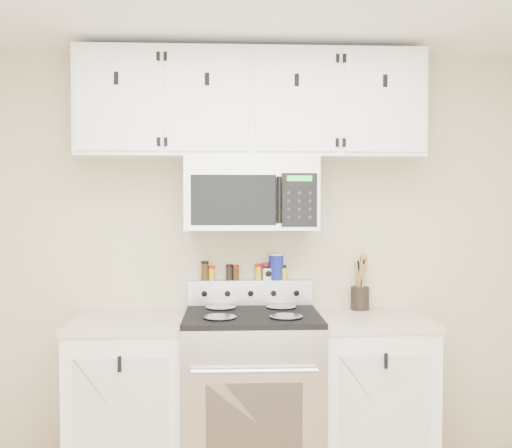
{
  "coord_description": "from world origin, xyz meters",
  "views": [
    {
      "loc": [
        -0.12,
        -1.79,
        1.56
      ],
      "look_at": [
        0.02,
        1.45,
        1.45
      ],
      "focal_mm": 40.0,
      "sensor_mm": 36.0,
      "label": 1
    }
  ],
  "objects_px": {
    "salt_canister": "(276,267)",
    "microwave": "(251,194)",
    "utensil_crock": "(360,296)",
    "range": "(252,393)"
  },
  "relations": [
    {
      "from": "range",
      "to": "microwave",
      "type": "bearing_deg",
      "value": 89.77
    },
    {
      "from": "microwave",
      "to": "utensil_crock",
      "type": "distance_m",
      "value": 0.93
    },
    {
      "from": "range",
      "to": "salt_canister",
      "type": "distance_m",
      "value": 0.77
    },
    {
      "from": "microwave",
      "to": "salt_canister",
      "type": "xyz_separation_m",
      "value": [
        0.16,
        0.16,
        -0.45
      ]
    },
    {
      "from": "range",
      "to": "salt_canister",
      "type": "bearing_deg",
      "value": 60.39
    },
    {
      "from": "range",
      "to": "utensil_crock",
      "type": "distance_m",
      "value": 0.88
    },
    {
      "from": "range",
      "to": "microwave",
      "type": "relative_size",
      "value": 1.45
    },
    {
      "from": "microwave",
      "to": "utensil_crock",
      "type": "xyz_separation_m",
      "value": [
        0.67,
        0.11,
        -0.63
      ]
    },
    {
      "from": "salt_canister",
      "to": "microwave",
      "type": "bearing_deg",
      "value": -135.8
    },
    {
      "from": "utensil_crock",
      "to": "salt_canister",
      "type": "distance_m",
      "value": 0.55
    }
  ]
}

